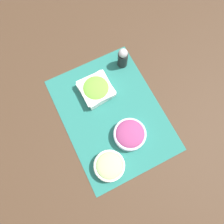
{
  "coord_description": "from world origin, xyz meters",
  "views": [
    {
      "loc": [
        0.25,
        -0.13,
        0.95
      ],
      "look_at": [
        0.0,
        0.0,
        0.03
      ],
      "focal_mm": 35.0,
      "sensor_mm": 36.0,
      "label": 1
    }
  ],
  "objects_px": {
    "cucumber_bowl": "(109,166)",
    "pepper_shaker": "(123,58)",
    "onion_bowl": "(130,134)",
    "lettuce_bowl": "(96,89)"
  },
  "relations": [
    {
      "from": "cucumber_bowl",
      "to": "lettuce_bowl",
      "type": "distance_m",
      "value": 0.35
    },
    {
      "from": "onion_bowl",
      "to": "pepper_shaker",
      "type": "xyz_separation_m",
      "value": [
        -0.33,
        0.14,
        0.03
      ]
    },
    {
      "from": "lettuce_bowl",
      "to": "cucumber_bowl",
      "type": "bearing_deg",
      "value": -16.45
    },
    {
      "from": "onion_bowl",
      "to": "pepper_shaker",
      "type": "relative_size",
      "value": 1.22
    },
    {
      "from": "pepper_shaker",
      "to": "onion_bowl",
      "type": "bearing_deg",
      "value": -22.54
    },
    {
      "from": "onion_bowl",
      "to": "cucumber_bowl",
      "type": "relative_size",
      "value": 1.09
    },
    {
      "from": "cucumber_bowl",
      "to": "pepper_shaker",
      "type": "xyz_separation_m",
      "value": [
        -0.41,
        0.27,
        0.03
      ]
    },
    {
      "from": "onion_bowl",
      "to": "cucumber_bowl",
      "type": "bearing_deg",
      "value": -60.35
    },
    {
      "from": "lettuce_bowl",
      "to": "pepper_shaker",
      "type": "bearing_deg",
      "value": 113.32
    },
    {
      "from": "lettuce_bowl",
      "to": "pepper_shaker",
      "type": "xyz_separation_m",
      "value": [
        -0.08,
        0.18,
        0.03
      ]
    }
  ]
}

